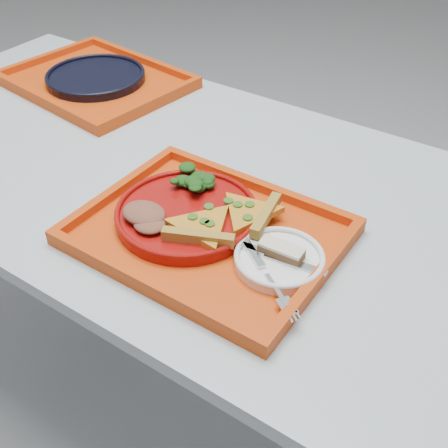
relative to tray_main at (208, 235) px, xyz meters
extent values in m
plane|color=#9899A0|center=(-0.21, 0.14, -0.76)|extent=(10.00, 10.00, 0.00)
cube|color=#9AA5AD|center=(-0.21, 0.14, -0.02)|extent=(1.60, 0.80, 0.03)
cylinder|color=gray|center=(-0.93, 0.46, -0.40)|extent=(0.05, 0.05, 0.72)
cube|color=#C3390A|center=(0.00, 0.00, 0.00)|extent=(0.45, 0.35, 0.01)
cube|color=#C3390A|center=(-0.62, 0.35, 0.00)|extent=(0.49, 0.40, 0.01)
cylinder|color=maroon|center=(-0.05, 0.01, 0.02)|extent=(0.26, 0.26, 0.02)
cylinder|color=white|center=(0.15, 0.00, 0.01)|extent=(0.15, 0.15, 0.01)
cylinder|color=black|center=(-0.62, 0.35, 0.01)|extent=(0.26, 0.26, 0.02)
ellipsoid|color=black|center=(-0.09, 0.08, 0.04)|extent=(0.08, 0.07, 0.04)
ellipsoid|color=brown|center=(-0.10, -0.05, 0.04)|extent=(0.08, 0.07, 0.03)
cube|color=#4A2D18|center=(0.14, 0.01, 0.03)|extent=(0.08, 0.03, 0.02)
cube|color=beige|center=(0.14, 0.01, 0.04)|extent=(0.08, 0.03, 0.01)
cube|color=silver|center=(0.14, 0.00, 0.02)|extent=(0.19, 0.04, 0.01)
cube|color=silver|center=(0.15, -0.05, 0.02)|extent=(0.17, 0.12, 0.01)
camera|label=1|loc=(0.46, -0.62, 0.64)|focal=45.00mm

